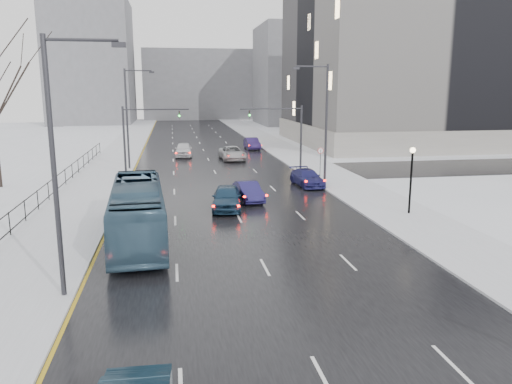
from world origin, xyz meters
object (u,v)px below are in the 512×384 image
mast_signal_right (290,130)px  sedan_center_far (184,150)px  lamppost_r_mid (411,171)px  mast_signal_left (136,132)px  tree_park_e (0,188)px  no_uturn_sign (320,154)px  streetlight_r_mid (324,120)px  sedan_right_far (307,178)px  streetlight_l_near (59,156)px  sedan_right_near (248,191)px  streetlight_l_far (129,114)px  sedan_right_distant (252,143)px  sedan_center_near (227,198)px  bus (138,212)px  sedan_right_cross (232,153)px

mast_signal_right → sedan_center_far: 16.72m
lamppost_r_mid → mast_signal_left: (-18.33, 18.00, 1.16)m
tree_park_e → no_uturn_sign: size_ratio=5.00×
streetlight_r_mid → sedan_right_far: streetlight_r_mid is taller
streetlight_l_near → no_uturn_sign: size_ratio=3.70×
mast_signal_left → sedan_right_near: mast_signal_left is taller
streetlight_l_near → mast_signal_left: (0.84, 28.00, -1.51)m
tree_park_e → mast_signal_right: 26.16m
streetlight_l_far → mast_signal_right: 16.07m
streetlight_l_far → lamppost_r_mid: bearing=-48.9°
mast_signal_left → sedan_right_near: 15.32m
streetlight_r_mid → mast_signal_right: (-0.84, 8.00, -1.51)m
sedan_right_distant → no_uturn_sign: bearing=-85.7°
sedan_center_near → streetlight_l_far: bearing=120.0°
streetlight_l_near → sedan_right_near: size_ratio=2.38×
bus → sedan_center_far: bearing=81.2°
tree_park_e → bus: bearing=-54.0°
tree_park_e → no_uturn_sign: 27.50m
sedan_center_near → sedan_right_distant: 34.23m
sedan_right_distant → streetlight_r_mid: bearing=-88.8°
mast_signal_right → sedan_right_distant: 19.30m
tree_park_e → streetlight_l_near: (10.03, -24.00, 5.62)m
streetlight_r_mid → sedan_right_near: streetlight_r_mid is taller
bus → sedan_right_distant: bus is taller
sedan_right_near → sedan_right_distant: (5.23, 31.18, 0.07)m
lamppost_r_mid → tree_park_e: bearing=154.4°
sedan_center_far → sedan_right_distant: bearing=36.2°
streetlight_l_near → sedan_right_far: bearing=53.6°
streetlight_l_near → bus: 8.50m
sedan_right_near → sedan_right_far: (5.75, 4.88, -0.01)m
sedan_right_near → sedan_right_cross: 21.45m
mast_signal_right → mast_signal_left: same height
sedan_right_far → sedan_right_distant: sedan_right_distant is taller
tree_park_e → sedan_right_far: bearing=-7.4°
streetlight_l_far → sedan_right_far: size_ratio=2.11×
streetlight_l_far → mast_signal_right: streetlight_l_far is taller
lamppost_r_mid → sedan_center_far: bearing=113.9°
streetlight_l_far → no_uturn_sign: size_ratio=3.70×
mast_signal_left → bus: mast_signal_left is taller
no_uturn_sign → sedan_right_cross: no_uturn_sign is taller
streetlight_l_near → sedan_center_near: (7.67, 13.50, -4.77)m
tree_park_e → streetlight_l_near: streetlight_l_near is taller
mast_signal_right → sedan_center_far: size_ratio=1.31×
streetlight_l_near → sedan_right_near: streetlight_l_near is taller
mast_signal_right → sedan_right_cross: mast_signal_right is taller
no_uturn_sign → streetlight_l_far: bearing=155.3°
tree_park_e → sedan_right_distant: bearing=42.9°
sedan_right_far → sedan_right_distant: (-0.53, 26.30, 0.08)m
streetlight_l_far → mast_signal_left: (0.84, -4.00, -1.51)m
no_uturn_sign → lamppost_r_mid: bearing=-82.7°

